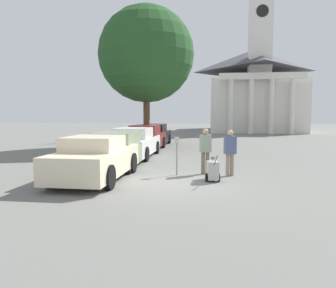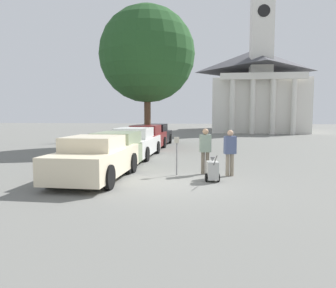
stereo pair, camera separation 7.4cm
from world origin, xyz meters
name	(u,v)px [view 2 (the right image)]	position (x,y,z in m)	size (l,w,h in m)	color
ground_plane	(171,183)	(0.00, 0.00, 0.00)	(120.00, 120.00, 0.00)	slate
parked_car_cream	(95,159)	(-2.65, 0.20, 0.72)	(2.12, 4.67, 1.52)	beige
parked_car_sage	(118,151)	(-2.65, 2.99, 0.69)	(2.02, 5.30, 1.49)	gray
parked_car_white	(135,143)	(-2.65, 6.10, 0.72)	(2.09, 5.01, 1.54)	silver
parked_car_maroon	(146,139)	(-2.65, 9.20, 0.73)	(1.96, 5.16, 1.56)	maroon
parked_car_black	(155,135)	(-2.65, 12.25, 0.71)	(1.96, 5.17, 1.53)	black
parking_meter	(177,149)	(0.06, 1.37, 0.99)	(0.18, 0.09, 1.42)	slate
person_worker	(205,148)	(1.10, 1.74, 0.98)	(0.46, 0.30, 1.72)	#665B4C
person_supervisor	(230,150)	(2.00, 1.44, 0.96)	(0.47, 0.34, 1.69)	gray
equipment_cart	(212,170)	(1.37, 0.35, 0.39)	(0.51, 1.00, 1.00)	#B2B2AD
church	(255,86)	(6.79, 32.99, 5.74)	(11.00, 14.62, 23.87)	silver
shade_tree	(147,55)	(-2.98, 11.23, 6.17)	(6.35, 6.35, 9.35)	brown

